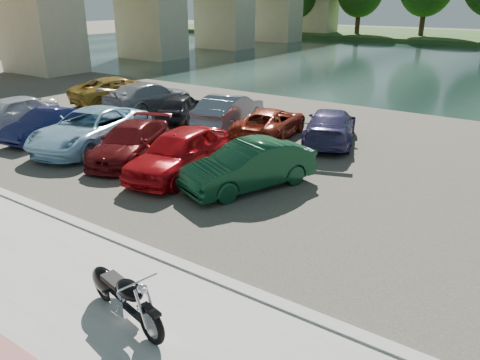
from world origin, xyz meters
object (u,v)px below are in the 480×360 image
(motorcycle, at_px, (120,293))
(car_2, at_px, (90,129))
(car_1, at_px, (46,124))
(car_0, at_px, (9,114))

(motorcycle, relative_size, car_2, 0.43)
(car_1, relative_size, car_2, 0.69)
(motorcycle, xyz_separation_m, car_2, (-9.01, 6.58, 0.23))
(motorcycle, bearing_deg, car_0, 168.10)
(car_1, bearing_deg, car_0, 174.96)
(car_0, height_order, car_1, car_0)
(car_2, bearing_deg, car_1, 174.15)
(car_0, bearing_deg, motorcycle, -25.94)
(car_0, xyz_separation_m, car_2, (4.97, 0.42, -0.00))
(motorcycle, distance_m, car_1, 13.14)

